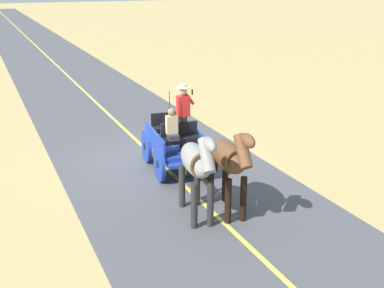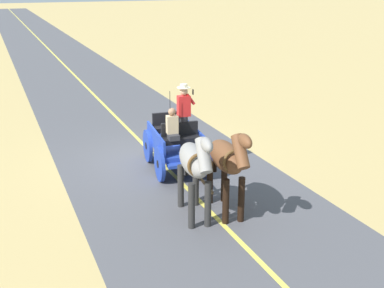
{
  "view_description": "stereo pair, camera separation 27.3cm",
  "coord_description": "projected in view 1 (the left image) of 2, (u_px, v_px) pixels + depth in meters",
  "views": [
    {
      "loc": [
        4.6,
        13.14,
        5.19
      ],
      "look_at": [
        -0.25,
        2.14,
        1.1
      ],
      "focal_mm": 46.07,
      "sensor_mm": 36.0,
      "label": 1
    },
    {
      "loc": [
        4.35,
        13.24,
        5.19
      ],
      "look_at": [
        -0.25,
        2.14,
        1.1
      ],
      "focal_mm": 46.07,
      "sensor_mm": 36.0,
      "label": 2
    }
  ],
  "objects": [
    {
      "name": "ground_plane",
      "position": [
        156.0,
        159.0,
        14.81
      ],
      "size": [
        200.0,
        200.0,
        0.0
      ],
      "primitive_type": "plane",
      "color": "tan"
    },
    {
      "name": "road_surface",
      "position": [
        156.0,
        159.0,
        14.81
      ],
      "size": [
        5.83,
        160.0,
        0.01
      ],
      "primitive_type": "cube",
      "color": "#4C4C51",
      "rests_on": "ground"
    },
    {
      "name": "road_centre_stripe",
      "position": [
        156.0,
        159.0,
        14.8
      ],
      "size": [
        0.12,
        160.0,
        0.0
      ],
      "primitive_type": "cube",
      "color": "#DBCC4C",
      "rests_on": "road_surface"
    },
    {
      "name": "horse_drawn_carriage",
      "position": [
        176.0,
        142.0,
        13.76
      ],
      "size": [
        1.65,
        4.52,
        2.5
      ],
      "color": "#1E3899",
      "rests_on": "ground"
    },
    {
      "name": "horse_near_side",
      "position": [
        229.0,
        160.0,
        10.97
      ],
      "size": [
        0.71,
        2.14,
        2.21
      ],
      "color": "brown",
      "rests_on": "ground"
    },
    {
      "name": "horse_off_side",
      "position": [
        197.0,
        163.0,
        10.75
      ],
      "size": [
        0.8,
        2.15,
        2.21
      ],
      "color": "gray",
      "rests_on": "ground"
    }
  ]
}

